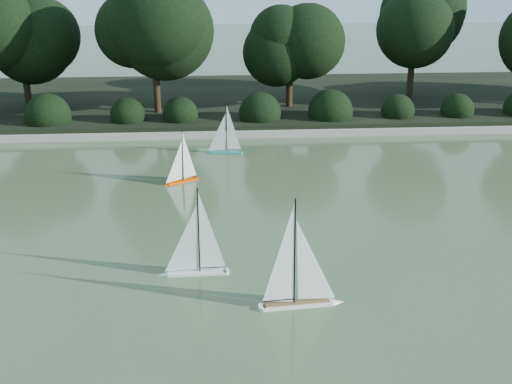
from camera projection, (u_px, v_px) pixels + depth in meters
ground at (313, 301)px, 9.25m from camera, size 80.00×80.00×0.00m
pond_coping at (263, 133)px, 17.64m from camera, size 40.00×0.35×0.18m
far_bank at (253, 100)px, 21.37m from camera, size 40.00×8.00×0.30m
tree_line at (298, 29)px, 19.12m from camera, size 26.31×3.93×4.39m
shrub_hedge at (261, 113)px, 18.36m from camera, size 29.10×1.10×1.10m
sailboat_white_a at (191, 260)px, 9.96m from camera, size 1.13×0.21×1.54m
sailboat_white_b at (304, 289)px, 9.06m from camera, size 1.27×0.31×1.72m
sailboat_orange at (179, 174)px, 14.02m from camera, size 0.83×0.58×1.24m
sailboat_teal at (222, 145)px, 16.14m from camera, size 1.00×0.26×1.36m
race_buoy at (213, 253)px, 10.77m from camera, size 0.17×0.17×0.17m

